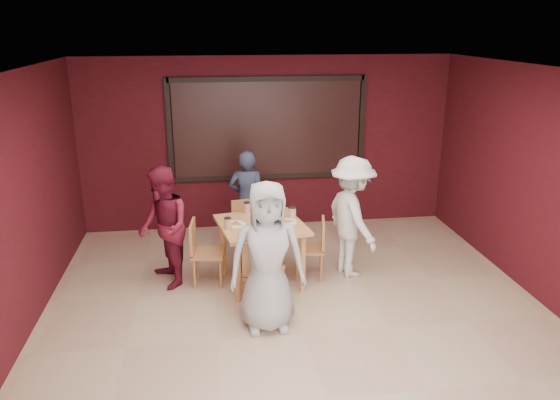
{
  "coord_description": "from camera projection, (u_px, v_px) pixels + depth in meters",
  "views": [
    {
      "loc": [
        -0.99,
        -5.19,
        3.27
      ],
      "look_at": [
        -0.09,
        1.33,
        1.13
      ],
      "focal_mm": 35.0,
      "sensor_mm": 36.0,
      "label": 1
    }
  ],
  "objects": [
    {
      "name": "diner_right",
      "position": [
        352.0,
        217.0,
        7.24
      ],
      "size": [
        0.85,
        1.17,
        1.64
      ],
      "primitive_type": "imported",
      "rotation": [
        0.0,
        0.0,
        1.82
      ],
      "color": "silver",
      "rests_on": "floor"
    },
    {
      "name": "floor",
      "position": [
        305.0,
        334.0,
        6.03
      ],
      "size": [
        7.0,
        7.0,
        0.0
      ],
      "primitive_type": "plane",
      "color": "tan",
      "rests_on": "ground"
    },
    {
      "name": "chair_left",
      "position": [
        202.0,
        249.0,
        7.06
      ],
      "size": [
        0.45,
        0.45,
        0.86
      ],
      "color": "#BC8049",
      "rests_on": "floor"
    },
    {
      "name": "chair_back",
      "position": [
        249.0,
        228.0,
        7.71
      ],
      "size": [
        0.52,
        0.52,
        0.9
      ],
      "color": "#BC8049",
      "rests_on": "floor"
    },
    {
      "name": "diner_left",
      "position": [
        164.0,
        228.0,
        6.94
      ],
      "size": [
        0.81,
        0.92,
        1.58
      ],
      "primitive_type": "imported",
      "rotation": [
        0.0,
        0.0,
        -1.25
      ],
      "color": "maroon",
      "rests_on": "floor"
    },
    {
      "name": "chair_front",
      "position": [
        263.0,
        271.0,
        6.38
      ],
      "size": [
        0.54,
        0.54,
        0.89
      ],
      "color": "#BC8049",
      "rests_on": "floor"
    },
    {
      "name": "dining_table",
      "position": [
        261.0,
        231.0,
        7.01
      ],
      "size": [
        1.22,
        1.22,
        0.98
      ],
      "color": "tan",
      "rests_on": "floor"
    },
    {
      "name": "window_blinds",
      "position": [
        268.0,
        129.0,
        8.77
      ],
      "size": [
        3.0,
        0.02,
        1.5
      ],
      "primitive_type": "cube",
      "color": "black"
    },
    {
      "name": "diner_back",
      "position": [
        247.0,
        200.0,
        8.15
      ],
      "size": [
        0.6,
        0.44,
        1.51
      ],
      "primitive_type": "imported",
      "rotation": [
        0.0,
        0.0,
        3.0
      ],
      "color": "#2C374F",
      "rests_on": "floor"
    },
    {
      "name": "diner_front",
      "position": [
        267.0,
        257.0,
        5.92
      ],
      "size": [
        0.84,
        0.56,
        1.7
      ],
      "primitive_type": "imported",
      "rotation": [
        0.0,
        0.0,
        0.02
      ],
      "color": "#B0B0B0",
      "rests_on": "floor"
    },
    {
      "name": "chair_right",
      "position": [
        315.0,
        245.0,
        7.26
      ],
      "size": [
        0.46,
        0.46,
        0.82
      ],
      "color": "#BC8049",
      "rests_on": "floor"
    }
  ]
}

